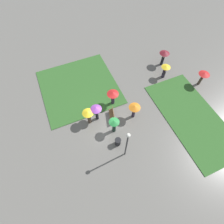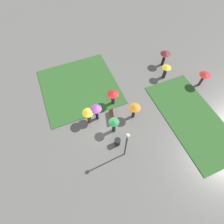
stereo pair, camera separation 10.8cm
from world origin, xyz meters
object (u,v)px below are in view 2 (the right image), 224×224
crowd_person_orange (134,109)px  lone_walker_near_lawn (166,70)px  crowd_person_red (113,95)px  lamp_post (126,143)px  crowd_person_green (114,124)px  park_bench (112,115)px  lone_walker_far_path (204,76)px  crowd_person_yellow (88,114)px  lone_walker_mid_plaza (165,55)px  trash_bin (117,142)px  crowd_person_purple (96,110)px

crowd_person_orange → lone_walker_near_lawn: (-3.43, 5.63, -0.31)m
crowd_person_red → lamp_post: bearing=153.1°
crowd_person_green → park_bench: bearing=4.6°
crowd_person_orange → lone_walker_far_path: size_ratio=1.08×
lone_walker_far_path → lone_walker_near_lawn: size_ratio=1.02×
crowd_person_yellow → lamp_post: bearing=39.8°
lamp_post → lone_walker_mid_plaza: bearing=133.3°
lamp_post → lone_walker_mid_plaza: (-8.51, 9.03, -1.24)m
trash_bin → crowd_person_green: bearing=170.9°
crowd_person_purple → crowd_person_green: 2.13m
trash_bin → lone_walker_near_lawn: size_ratio=0.50×
lamp_post → crowd_person_yellow: size_ratio=2.16×
lone_walker_far_path → crowd_person_purple: bearing=28.3°
crowd_person_red → crowd_person_orange: crowd_person_orange is taller
lone_walker_mid_plaza → crowd_person_purple: bearing=54.6°
park_bench → crowd_person_yellow: 2.47m
park_bench → trash_bin: bearing=2.0°
park_bench → crowd_person_green: 1.66m
lone_walker_far_path → lamp_post: bearing=49.6°
crowd_person_green → trash_bin: bearing=-167.6°
crowd_person_green → crowd_person_purple: bearing=49.7°
crowd_person_yellow → crowd_person_purple: crowd_person_purple is taller
lone_walker_far_path → lone_walker_mid_plaza: lone_walker_mid_plaza is taller
lone_walker_far_path → lone_walker_mid_plaza: bearing=-34.1°
lamp_post → crowd_person_orange: 4.20m
lamp_post → crowd_person_green: size_ratio=2.18×
crowd_person_purple → lone_walker_far_path: 12.17m
crowd_person_red → crowd_person_orange: size_ratio=0.97×
lone_walker_far_path → lone_walker_mid_plaza: size_ratio=0.92×
park_bench → lone_walker_far_path: (-0.23, 10.75, 0.93)m
crowd_person_purple → crowd_person_orange: 3.59m
trash_bin → lone_walker_near_lawn: 9.93m
park_bench → lamp_post: size_ratio=0.39×
crowd_person_green → lone_walker_far_path: bearing=-60.3°
lone_walker_near_lawn → lone_walker_mid_plaza: bearing=11.6°
park_bench → lamp_post: (3.87, -0.45, 2.23)m
crowd_person_orange → lone_walker_far_path: crowd_person_orange is taller
crowd_person_red → lone_walker_near_lawn: (-1.15, 6.86, -0.22)m
crowd_person_yellow → trash_bin: bearing=44.1°
trash_bin → lone_walker_mid_plaza: size_ratio=0.45×
trash_bin → crowd_person_red: bearing=162.4°
trash_bin → lone_walker_mid_plaza: 11.85m
lone_walker_mid_plaza → park_bench: bearing=60.5°
crowd_person_yellow → lone_walker_mid_plaza: bearing=128.6°
crowd_person_purple → lone_walker_mid_plaza: bearing=-101.5°
crowd_person_yellow → crowd_person_red: crowd_person_yellow is taller
park_bench → crowd_person_purple: (-0.50, -1.42, 1.10)m
crowd_person_green → lone_walker_mid_plaza: size_ratio=1.00×
crowd_person_yellow → lone_walker_near_lawn: (-2.32, 9.84, -0.25)m
lone_walker_far_path → crowd_person_green: bearing=37.7°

